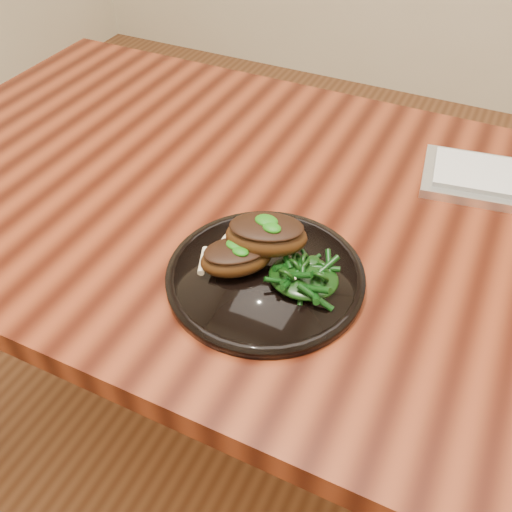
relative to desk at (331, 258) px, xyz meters
The scene contains 6 objects.
desk is the anchor object (origin of this frame).
plate 0.20m from the desk, 103.31° to the right, with size 0.27×0.27×0.02m.
lamb_chop_front 0.23m from the desk, 113.76° to the right, with size 0.11×0.11×0.04m.
lamb_chop_back 0.21m from the desk, 110.12° to the right, with size 0.13×0.10×0.05m.
herb_smear 0.17m from the desk, 123.26° to the right, with size 0.07×0.05×0.00m, color #0B4D08.
greens_heap 0.20m from the desk, 85.67° to the right, with size 0.09×0.09×0.04m.
Camera 1 is at (0.19, -0.67, 1.30)m, focal length 40.00 mm.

